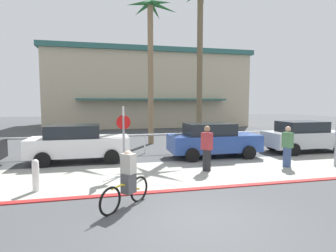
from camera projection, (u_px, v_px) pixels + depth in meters
ground_plane at (141, 149)px, 15.90m from camera, size 80.00×80.00×0.00m
sidewalk_strip at (161, 174)px, 10.27m from camera, size 44.00×4.00×0.02m
curb_paint at (174, 190)px, 8.32m from camera, size 44.00×0.24×0.03m
building_backdrop at (146, 90)px, 33.29m from camera, size 22.25×12.69×8.39m
rail_fence at (145, 138)px, 14.37m from camera, size 18.70×0.08×1.04m
stop_sign_bike_lane at (124, 130)px, 9.99m from camera, size 0.52×0.56×2.56m
bollard_1 at (36, 175)px, 8.22m from camera, size 0.20×0.20×1.00m
palm_tree_2 at (151, 43)px, 17.27m from camera, size 3.30×3.45×9.12m
palm_tree_3 at (200, 37)px, 16.97m from camera, size 2.89×2.85×9.74m
car_white_1 at (78, 143)px, 12.35m from camera, size 4.40×2.02×1.69m
car_blue_2 at (213, 140)px, 13.35m from camera, size 4.40×2.02×1.69m
car_silver_3 at (304, 136)px, 14.77m from camera, size 4.40×2.02×1.69m
cyclist_yellow_0 at (127, 180)px, 7.04m from camera, size 1.36×1.30×1.50m
pedestrian_0 at (207, 150)px, 10.64m from camera, size 0.45×0.48×1.80m
pedestrian_1 at (287, 148)px, 11.33m from camera, size 0.37×0.44×1.72m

